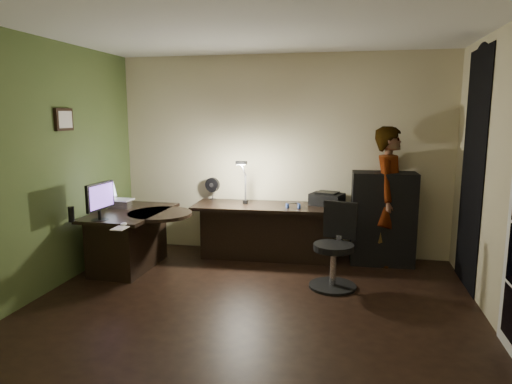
% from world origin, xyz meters
% --- Properties ---
extents(floor, '(4.50, 4.00, 0.01)m').
position_xyz_m(floor, '(0.00, 0.00, -0.01)').
color(floor, black).
rests_on(floor, ground).
extents(ceiling, '(4.50, 4.00, 0.01)m').
position_xyz_m(ceiling, '(0.00, 0.00, 2.71)').
color(ceiling, silver).
rests_on(ceiling, floor).
extents(wall_back, '(4.50, 0.01, 2.70)m').
position_xyz_m(wall_back, '(0.00, 2.00, 1.35)').
color(wall_back, beige).
rests_on(wall_back, floor).
extents(wall_front, '(4.50, 0.01, 2.70)m').
position_xyz_m(wall_front, '(0.00, -2.00, 1.35)').
color(wall_front, beige).
rests_on(wall_front, floor).
extents(wall_left, '(0.01, 4.00, 2.70)m').
position_xyz_m(wall_left, '(-2.25, 0.00, 1.35)').
color(wall_left, beige).
rests_on(wall_left, floor).
extents(wall_right, '(0.01, 4.00, 2.70)m').
position_xyz_m(wall_right, '(2.25, 0.00, 1.35)').
color(wall_right, beige).
rests_on(wall_right, floor).
extents(green_wall_overlay, '(0.00, 4.00, 2.70)m').
position_xyz_m(green_wall_overlay, '(-2.24, 0.00, 1.35)').
color(green_wall_overlay, '#4A5E2D').
rests_on(green_wall_overlay, floor).
extents(arched_doorway, '(0.01, 0.90, 2.60)m').
position_xyz_m(arched_doorway, '(2.24, 1.15, 1.30)').
color(arched_doorway, black).
rests_on(arched_doorway, floor).
extents(framed_picture, '(0.04, 0.30, 0.25)m').
position_xyz_m(framed_picture, '(-2.22, 0.45, 1.85)').
color(framed_picture, black).
rests_on(framed_picture, wall_left).
extents(desk_left, '(0.80, 1.28, 0.73)m').
position_xyz_m(desk_left, '(-1.71, 0.92, 0.36)').
color(desk_left, black).
rests_on(desk_left, floor).
extents(desk_right, '(1.97, 0.76, 0.73)m').
position_xyz_m(desk_right, '(-0.11, 1.63, 0.36)').
color(desk_right, black).
rests_on(desk_right, floor).
extents(cabinet, '(0.81, 0.43, 1.19)m').
position_xyz_m(cabinet, '(1.36, 1.74, 0.59)').
color(cabinet, black).
rests_on(cabinet, floor).
extents(laptop_stand, '(0.28, 0.25, 0.10)m').
position_xyz_m(laptop_stand, '(-1.94, 1.10, 0.77)').
color(laptop_stand, silver).
rests_on(laptop_stand, desk_left).
extents(laptop, '(0.33, 0.31, 0.22)m').
position_xyz_m(laptop, '(-1.94, 1.10, 0.93)').
color(laptop, silver).
rests_on(laptop, laptop_stand).
extents(monitor, '(0.13, 0.49, 0.32)m').
position_xyz_m(monitor, '(-1.83, 0.42, 0.88)').
color(monitor, black).
rests_on(monitor, desk_left).
extents(mouse, '(0.08, 0.10, 0.04)m').
position_xyz_m(mouse, '(-1.45, 0.26, 0.73)').
color(mouse, silver).
rests_on(mouse, desk_left).
extents(phone, '(0.08, 0.12, 0.01)m').
position_xyz_m(phone, '(-1.10, 0.90, 0.72)').
color(phone, black).
rests_on(phone, desk_left).
extents(pen, '(0.09, 0.12, 0.01)m').
position_xyz_m(pen, '(-1.43, 0.45, 0.72)').
color(pen, black).
rests_on(pen, desk_left).
extents(speaker, '(0.08, 0.08, 0.17)m').
position_xyz_m(speaker, '(-2.11, 0.31, 0.80)').
color(speaker, black).
rests_on(speaker, desk_left).
extents(notepad, '(0.14, 0.19, 0.01)m').
position_xyz_m(notepad, '(-1.43, 0.13, 0.72)').
color(notepad, silver).
rests_on(notepad, desk_left).
extents(desk_fan, '(0.22, 0.15, 0.32)m').
position_xyz_m(desk_fan, '(-0.95, 1.90, 0.88)').
color(desk_fan, black).
rests_on(desk_fan, desk_right).
extents(headphones, '(0.21, 0.15, 0.09)m').
position_xyz_m(headphones, '(0.24, 1.49, 0.76)').
color(headphones, '#2B4691').
rests_on(headphones, desk_right).
extents(printer, '(0.48, 0.43, 0.18)m').
position_xyz_m(printer, '(0.65, 1.80, 0.81)').
color(printer, black).
rests_on(printer, desk_right).
extents(desk_lamp, '(0.20, 0.31, 0.64)m').
position_xyz_m(desk_lamp, '(-0.42, 1.66, 1.04)').
color(desk_lamp, black).
rests_on(desk_lamp, desk_right).
extents(office_chair, '(0.65, 0.65, 0.94)m').
position_xyz_m(office_chair, '(0.78, 0.76, 0.47)').
color(office_chair, black).
rests_on(office_chair, floor).
extents(person, '(0.59, 0.73, 1.76)m').
position_xyz_m(person, '(1.43, 1.76, 0.88)').
color(person, '#D8A88C').
rests_on(person, floor).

